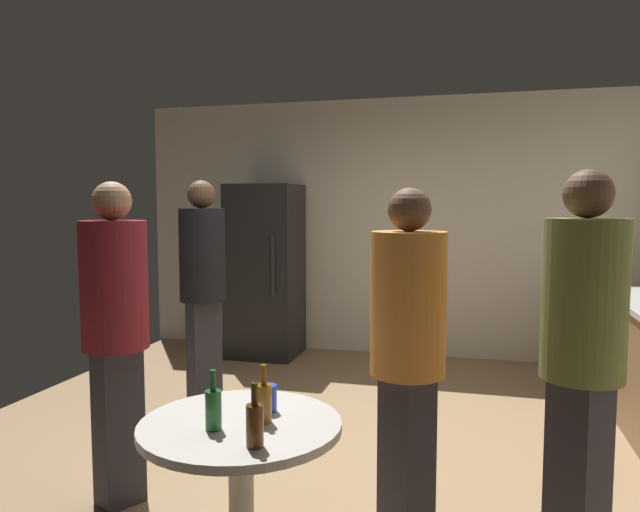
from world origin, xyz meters
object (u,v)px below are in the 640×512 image
beer_bottle_amber (264,401)px  person_in_orange_shirt (408,341)px  beer_bottle_brown (255,423)px  plastic_cup_blue (267,398)px  person_in_black_shirt (203,278)px  person_in_maroon_shirt (115,318)px  person_in_olive_shirt (583,341)px  refrigerator (265,271)px  foreground_table (241,447)px  beer_bottle_green (213,408)px

beer_bottle_amber → person_in_orange_shirt: bearing=45.8°
beer_bottle_brown → plastic_cup_blue: 0.36m
person_in_black_shirt → person_in_orange_shirt: bearing=0.3°
beer_bottle_amber → person_in_orange_shirt: (0.50, 0.52, 0.15)m
beer_bottle_amber → beer_bottle_brown: (0.05, -0.23, 0.00)m
person_in_maroon_shirt → person_in_orange_shirt: (1.52, -0.01, -0.03)m
beer_bottle_amber → person_in_olive_shirt: 1.35m
refrigerator → person_in_orange_shirt: size_ratio=1.08×
foreground_table → person_in_olive_shirt: person_in_olive_shirt is taller
beer_bottle_green → person_in_olive_shirt: bearing=24.5°
beer_bottle_brown → beer_bottle_amber: bearing=102.4°
refrigerator → beer_bottle_amber: 3.91m
person_in_olive_shirt → refrigerator: bearing=-92.5°
person_in_maroon_shirt → beer_bottle_brown: bearing=-6.4°
refrigerator → person_in_black_shirt: refrigerator is taller
beer_bottle_amber → person_in_maroon_shirt: (-1.01, 0.53, 0.18)m
refrigerator → plastic_cup_blue: bearing=-69.8°
person_in_black_shirt → person_in_orange_shirt: 2.16m
beer_bottle_amber → person_in_black_shirt: size_ratio=0.13×
beer_bottle_green → plastic_cup_blue: (0.13, 0.24, -0.03)m
beer_bottle_amber → beer_bottle_brown: 0.23m
foreground_table → beer_bottle_amber: size_ratio=3.48×
beer_bottle_brown → person_in_olive_shirt: (1.18, 0.74, 0.20)m
foreground_table → beer_bottle_amber: 0.21m
refrigerator → person_in_black_shirt: bearing=-84.9°
plastic_cup_blue → person_in_orange_shirt: (0.53, 0.40, 0.18)m
foreground_table → beer_bottle_brown: (0.14, -0.21, 0.19)m
foreground_table → beer_bottle_green: beer_bottle_green is taller
person_in_maroon_shirt → person_in_olive_shirt: bearing=28.8°
beer_bottle_green → foreground_table: bearing=56.6°
refrigerator → beer_bottle_amber: bearing=-70.0°
person_in_olive_shirt → person_in_orange_shirt: person_in_olive_shirt is taller
person_in_olive_shirt → person_in_black_shirt: (-2.41, 1.36, 0.02)m
beer_bottle_green → person_in_maroon_shirt: 1.09m
person_in_olive_shirt → person_in_orange_shirt: (-0.73, 0.00, -0.04)m
beer_bottle_amber → beer_bottle_green: same height
beer_bottle_amber → plastic_cup_blue: 0.13m
foreground_table → beer_bottle_amber: beer_bottle_amber is taller
plastic_cup_blue → foreground_table: bearing=-114.7°
beer_bottle_amber → plastic_cup_blue: beer_bottle_amber is taller
refrigerator → plastic_cup_blue: 3.79m
beer_bottle_brown → plastic_cup_blue: (-0.08, 0.35, -0.03)m
person_in_maroon_shirt → beer_bottle_green: bearing=-8.1°
refrigerator → beer_bottle_amber: size_ratio=7.83×
beer_bottle_amber → person_in_orange_shirt: person_in_orange_shirt is taller
foreground_table → person_in_maroon_shirt: size_ratio=0.47×
person_in_black_shirt → person_in_orange_shirt: person_in_black_shirt is taller
person_in_olive_shirt → person_in_maroon_shirt: size_ratio=1.02×
person_in_maroon_shirt → person_in_black_shirt: bearing=126.0°
plastic_cup_blue → person_in_orange_shirt: bearing=36.8°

